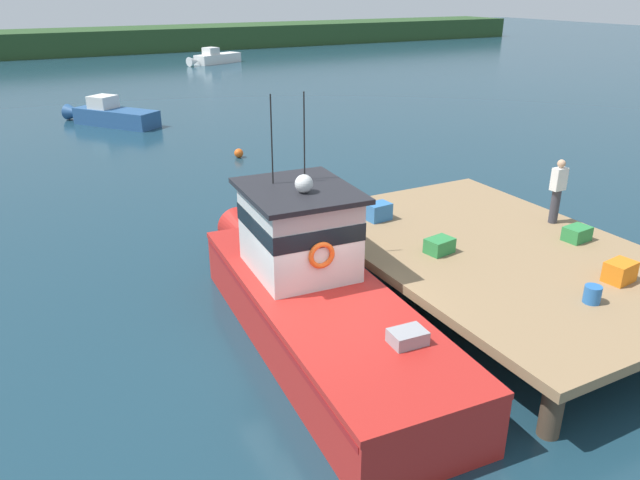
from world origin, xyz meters
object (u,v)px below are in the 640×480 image
Objects in this scene: crate_stack_near_edge at (577,234)px; moored_boat_mid_harbor at (110,115)px; main_fishing_boat at (311,291)px; mooring_buoy_spare_mooring at (239,153)px; crate_stack_mid_dock at (378,212)px; crate_single_far at (439,246)px; bait_bucket at (592,294)px; crate_single_by_cleat at (620,272)px; deckhand_by_the_boat at (557,190)px; moored_boat_outer_mooring at (214,58)px.

crate_stack_near_edge is 0.11× the size of moored_boat_mid_harbor.
main_fishing_boat reaches higher than mooring_buoy_spare_mooring.
main_fishing_boat is 16.50× the size of crate_stack_near_edge.
mooring_buoy_spare_mooring is at bearing -69.31° from moored_boat_mid_harbor.
crate_single_far is at bearing -88.30° from crate_stack_mid_dock.
moored_boat_mid_harbor is (-4.06, 26.46, -0.87)m from bait_bucket.
bait_bucket is at bearing -163.57° from crate_single_by_cleat.
deckhand_by_the_boat reaches higher than moored_boat_outer_mooring.
crate_single_far is at bearing -102.82° from moored_boat_outer_mooring.
crate_stack_near_edge is 1.00× the size of crate_single_by_cleat.
moored_boat_mid_harbor is (-5.29, 26.09, -0.91)m from crate_single_by_cleat.
crate_single_far is at bearing -0.63° from main_fishing_boat.
moored_boat_mid_harbor is (-13.50, -22.94, 0.00)m from moored_boat_outer_mooring.
crate_stack_mid_dock is (-0.07, 2.39, 0.05)m from crate_single_far.
moored_boat_outer_mooring is at bearing 72.78° from mooring_buoy_spare_mooring.
crate_stack_near_edge is at bearing -110.97° from deckhand_by_the_boat.
crate_single_far is 23.46m from moored_boat_mid_harbor.
crate_stack_mid_dock reaches higher than moored_boat_mid_harbor.
crate_single_far is 1.57× the size of mooring_buoy_spare_mooring.
mooring_buoy_spare_mooring is at bearing 102.97° from deckhand_by_the_boat.
deckhand_by_the_boat is at bearing -30.58° from crate_stack_mid_dock.
crate_single_by_cleat is 0.11× the size of moored_boat_mid_harbor.
crate_single_by_cleat is 3.36m from deckhand_by_the_boat.
main_fishing_boat is at bearing 142.90° from bait_bucket.
crate_single_by_cleat reaches higher than crate_single_far.
bait_bucket is 26.78m from moored_boat_mid_harbor.
deckhand_by_the_boat is (3.71, 0.15, 0.69)m from crate_single_far.
main_fishing_boat is 3.94m from crate_stack_mid_dock.
mooring_buoy_spare_mooring is at bearing 75.03° from main_fishing_boat.
crate_single_by_cleat reaches higher than mooring_buoy_spare_mooring.
main_fishing_boat is 6.07× the size of deckhand_by_the_boat.
crate_stack_mid_dock is 0.11× the size of moored_boat_outer_mooring.
crate_single_by_cleat is 1.57× the size of mooring_buoy_spare_mooring.
crate_stack_mid_dock is (-3.36, 3.33, 0.05)m from crate_stack_near_edge.
bait_bucket is 50.30m from moored_boat_outer_mooring.
moored_boat_mid_harbor is at bearing -120.46° from moored_boat_outer_mooring.
crate_single_far is 0.11× the size of moored_boat_outer_mooring.
bait_bucket is (1.08, -3.20, 0.00)m from crate_single_far.
bait_bucket is at bearing -100.82° from moored_boat_outer_mooring.
main_fishing_boat is 48.16m from moored_boat_outer_mooring.
crate_single_far reaches higher than crate_stack_near_edge.
mooring_buoy_spare_mooring is (0.60, 11.58, -1.23)m from crate_stack_mid_dock.
main_fishing_boat reaches higher than crate_stack_near_edge.
mooring_buoy_spare_mooring is at bearing 87.04° from crate_stack_mid_dock.
deckhand_by_the_boat reaches higher than crate_stack_near_edge.
mooring_buoy_spare_mooring is at bearing 100.49° from crate_stack_near_edge.
moored_boat_outer_mooring is at bearing 73.45° from main_fishing_boat.
crate_stack_near_edge is at bearing -44.76° from crate_stack_mid_dock.
deckhand_by_the_boat reaches higher than bait_bucket.
crate_stack_mid_dock is 0.11× the size of moored_boat_mid_harbor.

